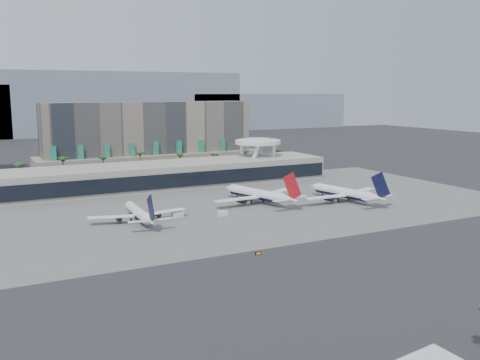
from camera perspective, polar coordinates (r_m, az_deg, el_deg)
name	(u,v)px	position (r m, az deg, el deg)	size (l,w,h in m)	color
ground	(282,236)	(182.66, 4.52, -6.03)	(900.00, 900.00, 0.00)	#232326
apron_pad	(215,206)	(229.84, -2.71, -2.76)	(260.00, 130.00, 0.06)	#5B5B59
mountain_ridge	(84,108)	(631.43, -16.31, 7.40)	(680.00, 60.00, 70.00)	gray
hotel	(150,142)	(341.35, -9.56, 3.99)	(140.00, 30.00, 42.00)	gray
terminal	(171,174)	(278.69, -7.40, 0.69)	(170.00, 32.50, 14.50)	#B1AB9C
saucer_structure	(258,145)	(305.43, 1.91, 3.79)	(26.00, 26.00, 21.89)	white
palm_row	(161,158)	(313.32, -8.41, 2.37)	(157.80, 2.80, 13.10)	brown
airliner_left	(139,213)	(204.65, -10.71, -3.49)	(37.91, 39.04, 13.47)	white
airliner_centre	(259,194)	(234.22, 2.01, -1.53)	(43.66, 45.27, 16.00)	white
airliner_right	(345,193)	(242.42, 11.15, -1.34)	(43.45, 45.12, 15.70)	white
service_vehicle_a	(177,214)	(210.48, -6.69, -3.66)	(4.62, 2.26, 2.26)	silver
service_vehicle_b	(223,213)	(211.17, -1.86, -3.59)	(3.84, 2.20, 1.98)	silver
taxiway_sign	(258,253)	(162.41, 1.98, -7.82)	(2.07, 0.63, 0.93)	black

